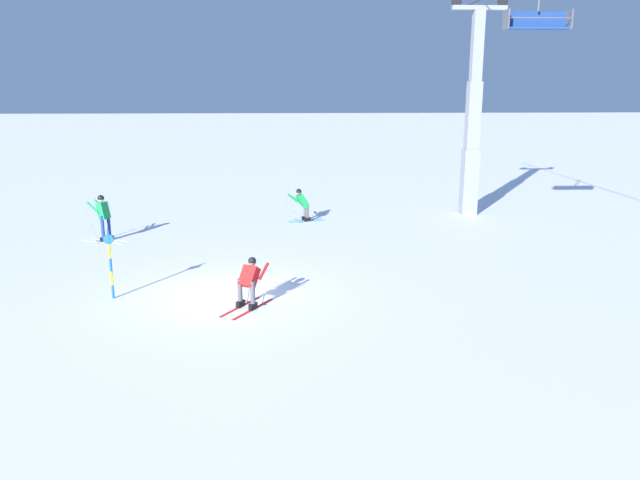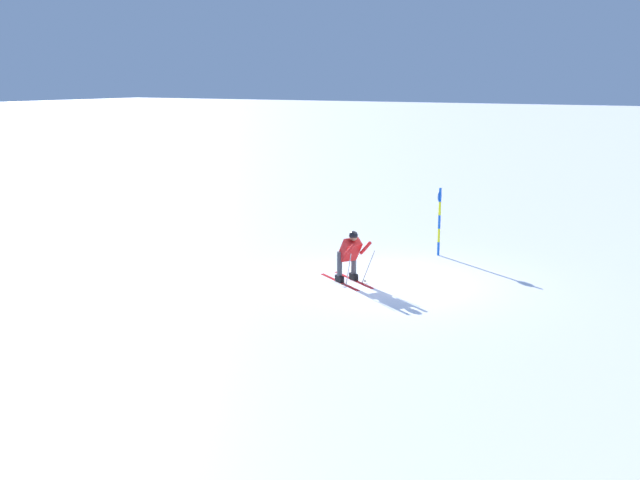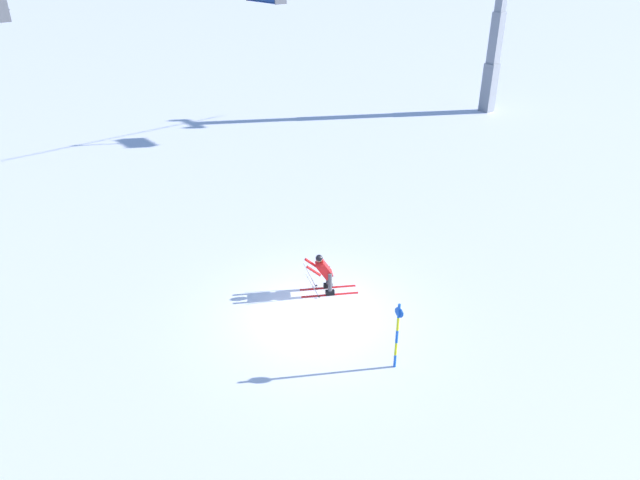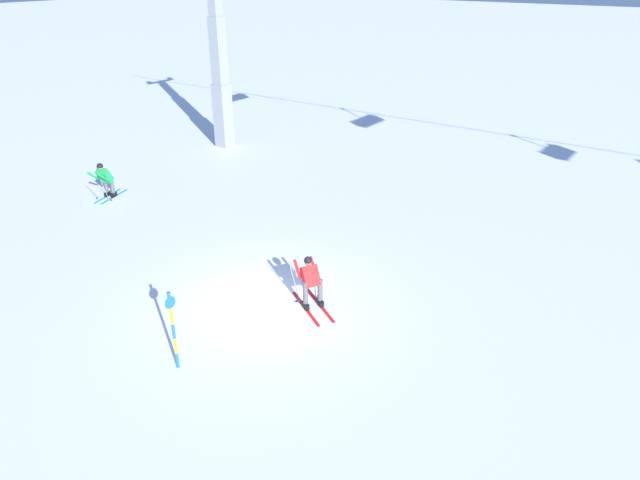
% 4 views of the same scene
% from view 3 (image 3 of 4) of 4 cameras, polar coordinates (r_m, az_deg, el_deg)
% --- Properties ---
extents(ground_plane, '(260.00, 260.00, 0.00)m').
position_cam_3_polar(ground_plane, '(16.90, -0.50, -7.46)').
color(ground_plane, white).
extents(skier_carving_main, '(1.79, 1.39, 1.47)m').
position_cam_3_polar(skier_carving_main, '(17.46, 0.40, -3.19)').
color(skier_carving_main, red).
rests_on(skier_carving_main, ground_plane).
extents(lift_tower_far, '(0.73, 2.38, 9.60)m').
position_cam_3_polar(lift_tower_far, '(38.25, 17.27, 18.14)').
color(lift_tower_far, gray).
rests_on(lift_tower_far, ground_plane).
extents(trail_marker_pole, '(0.07, 0.28, 1.96)m').
position_cam_3_polar(trail_marker_pole, '(14.50, 7.81, -9.39)').
color(trail_marker_pole, blue).
rests_on(trail_marker_pole, ground_plane).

